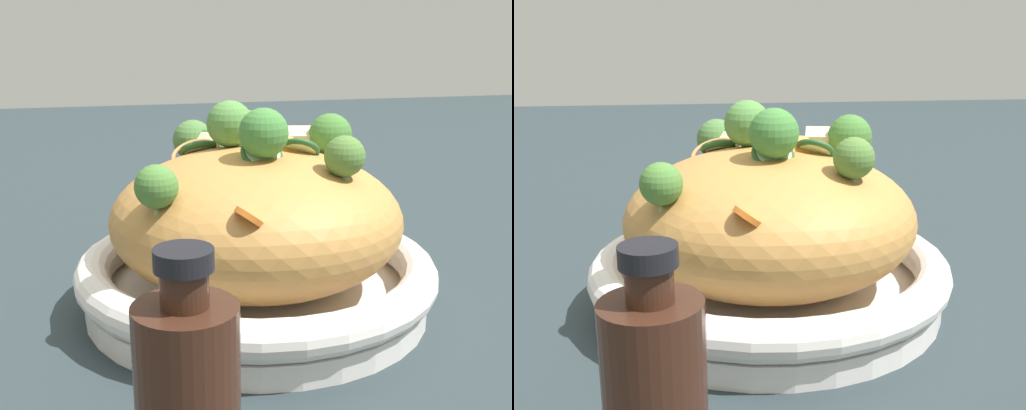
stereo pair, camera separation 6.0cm
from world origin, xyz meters
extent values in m
plane|color=#273236|center=(0.00, 0.00, 0.00)|extent=(3.00, 3.00, 0.00)
cylinder|color=white|center=(0.00, 0.00, 0.01)|extent=(0.31, 0.31, 0.02)
torus|color=white|center=(0.00, 0.00, 0.04)|extent=(0.33, 0.33, 0.03)
ellipsoid|color=#B98140|center=(0.00, 0.00, 0.08)|extent=(0.26, 0.26, 0.13)
torus|color=#B67E43|center=(-0.03, 0.03, 0.11)|extent=(0.08, 0.07, 0.03)
torus|color=#BD7843|center=(0.05, 0.05, 0.14)|extent=(0.07, 0.07, 0.02)
cone|color=#92B66A|center=(-0.07, 0.09, 0.11)|extent=(0.02, 0.02, 0.02)
sphere|color=#487934|center=(-0.07, 0.09, 0.13)|extent=(0.05, 0.05, 0.03)
cone|color=#91AE6E|center=(0.07, -0.01, 0.13)|extent=(0.02, 0.02, 0.02)
sphere|color=#41833C|center=(0.07, -0.01, 0.16)|extent=(0.04, 0.04, 0.03)
cone|color=#97B877|center=(0.03, -0.08, 0.13)|extent=(0.02, 0.02, 0.02)
sphere|color=#427733|center=(0.03, -0.08, 0.15)|extent=(0.04, 0.04, 0.04)
cone|color=#96B070|center=(0.03, 0.02, 0.14)|extent=(0.02, 0.02, 0.02)
sphere|color=#4F863F|center=(0.03, 0.02, 0.17)|extent=(0.05, 0.05, 0.04)
cone|color=#97B673|center=(0.10, 0.04, 0.12)|extent=(0.03, 0.03, 0.02)
sphere|color=#4A763C|center=(0.10, 0.04, 0.14)|extent=(0.05, 0.05, 0.04)
cone|color=#96B874|center=(-0.06, -0.06, 0.13)|extent=(0.02, 0.02, 0.01)
sphere|color=#4F7936|center=(-0.06, -0.06, 0.15)|extent=(0.05, 0.05, 0.03)
cone|color=#99AB76|center=(-0.03, 0.00, 0.14)|extent=(0.03, 0.03, 0.02)
sphere|color=#407D38|center=(-0.03, 0.00, 0.17)|extent=(0.06, 0.06, 0.04)
cylinder|color=orange|center=(-0.11, 0.03, 0.12)|extent=(0.03, 0.03, 0.02)
cylinder|color=orange|center=(0.08, -0.01, 0.14)|extent=(0.03, 0.03, 0.02)
cylinder|color=orange|center=(0.00, -0.03, 0.15)|extent=(0.03, 0.03, 0.02)
cylinder|color=beige|center=(0.07, 0.04, 0.13)|extent=(0.04, 0.04, 0.03)
torus|color=#265B22|center=(0.07, 0.04, 0.13)|extent=(0.05, 0.05, 0.04)
cylinder|color=beige|center=(0.00, -0.04, 0.15)|extent=(0.04, 0.04, 0.02)
torus|color=#265329|center=(0.00, -0.04, 0.15)|extent=(0.04, 0.05, 0.03)
cylinder|color=beige|center=(0.06, 0.04, 0.14)|extent=(0.03, 0.03, 0.02)
torus|color=#285323|center=(0.06, 0.04, 0.14)|extent=(0.04, 0.04, 0.02)
cylinder|color=beige|center=(-0.02, 0.00, 0.15)|extent=(0.03, 0.04, 0.02)
torus|color=#2A5525|center=(-0.02, 0.00, 0.15)|extent=(0.04, 0.04, 0.03)
cube|color=#CCB38D|center=(0.08, -0.05, 0.13)|extent=(0.03, 0.03, 0.03)
cube|color=beige|center=(0.05, -0.06, 0.14)|extent=(0.04, 0.04, 0.03)
cylinder|color=#381E14|center=(-0.24, 0.09, 0.06)|extent=(0.06, 0.06, 0.11)
cylinder|color=#381E14|center=(-0.24, 0.09, 0.12)|extent=(0.03, 0.03, 0.02)
cylinder|color=black|center=(-0.24, 0.09, 0.14)|extent=(0.03, 0.03, 0.01)
camera|label=1|loc=(-0.56, 0.13, 0.26)|focal=46.76mm
camera|label=2|loc=(-0.57, 0.07, 0.26)|focal=46.76mm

